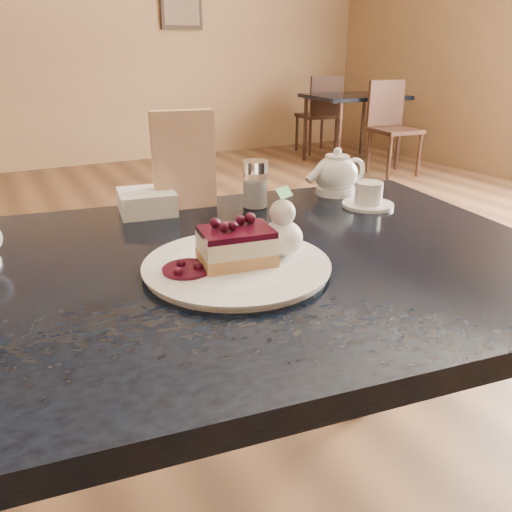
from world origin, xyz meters
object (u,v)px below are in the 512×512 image
main_table (229,298)px  tea_set (342,179)px  dessert_plate (237,266)px  cheesecake_slice (236,246)px  bg_table_far_right (350,156)px

main_table → tea_set: bearing=37.5°
dessert_plate → cheesecake_slice: size_ratio=2.32×
main_table → tea_set: (0.44, 0.24, 0.13)m
main_table → tea_set: tea_set is taller
dessert_plate → bg_table_far_right: (3.10, 3.56, -0.71)m
main_table → dessert_plate: 0.10m
cheesecake_slice → bg_table_far_right: bearing=57.6°
main_table → bg_table_far_right: 4.72m
cheesecake_slice → main_table: bearing=90.0°
dessert_plate → tea_set: (0.44, 0.29, 0.04)m
cheesecake_slice → tea_set: size_ratio=0.54×
main_table → bg_table_far_right: size_ratio=0.79×
main_table → tea_set: size_ratio=5.41×
main_table → cheesecake_slice: (-0.01, -0.05, 0.12)m
cheesecake_slice → tea_set: (0.44, 0.29, 0.00)m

